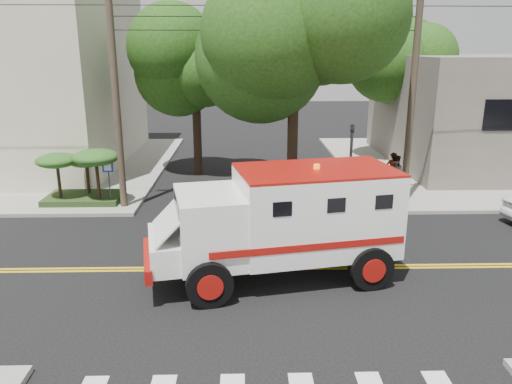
{
  "coord_description": "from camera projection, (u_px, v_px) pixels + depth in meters",
  "views": [
    {
      "loc": [
        -0.53,
        -14.13,
        6.55
      ],
      "look_at": [
        -0.12,
        2.94,
        1.6
      ],
      "focal_mm": 35.0,
      "sensor_mm": 36.0,
      "label": 1
    }
  ],
  "objects": [
    {
      "name": "accessibility_sign",
      "position": [
        109.0,
        177.0,
        20.81
      ],
      "size": [
        0.45,
        0.1,
        2.02
      ],
      "color": "#3F3F42",
      "rests_on": "ground"
    },
    {
      "name": "pedestrian_a",
      "position": [
        392.0,
        170.0,
        23.43
      ],
      "size": [
        0.67,
        0.48,
        1.72
      ],
      "primitive_type": "imported",
      "rotation": [
        0.0,
        0.0,
        3.26
      ],
      "color": "gray",
      "rests_on": "sidewalk_ne"
    },
    {
      "name": "sidewalk_nw",
      "position": [
        14.0,
        167.0,
        28.04
      ],
      "size": [
        17.0,
        17.0,
        0.15
      ],
      "primitive_type": "cube",
      "color": "gray",
      "rests_on": "ground"
    },
    {
      "name": "traffic_signal",
      "position": [
        351.0,
        158.0,
        20.25
      ],
      "size": [
        0.15,
        0.18,
        3.6
      ],
      "color": "#3F3F42",
      "rests_on": "ground"
    },
    {
      "name": "tree_left",
      "position": [
        201.0,
        65.0,
        25.06
      ],
      "size": [
        4.48,
        4.2,
        7.7
      ],
      "color": "black",
      "rests_on": "ground"
    },
    {
      "name": "utility_pole_right",
      "position": [
        412.0,
        100.0,
        20.25
      ],
      "size": [
        0.28,
        0.28,
        9.0
      ],
      "primitive_type": "cylinder",
      "color": "#382D23",
      "rests_on": "ground"
    },
    {
      "name": "pedestrian_b",
      "position": [
        394.0,
        175.0,
        22.49
      ],
      "size": [
        1.01,
        0.87,
        1.79
      ],
      "primitive_type": "imported",
      "rotation": [
        0.0,
        0.0,
        2.89
      ],
      "color": "gray",
      "rests_on": "sidewalk_ne"
    },
    {
      "name": "tree_right",
      "position": [
        404.0,
        56.0,
        29.05
      ],
      "size": [
        4.8,
        4.5,
        8.2
      ],
      "color": "black",
      "rests_on": "ground"
    },
    {
      "name": "sidewalk_ne",
      "position": [
        488.0,
        165.0,
        28.66
      ],
      "size": [
        17.0,
        17.0,
        0.15
      ],
      "primitive_type": "cube",
      "color": "gray",
      "rests_on": "ground"
    },
    {
      "name": "ground",
      "position": [
        262.0,
        268.0,
        15.4
      ],
      "size": [
        100.0,
        100.0,
        0.0
      ],
      "primitive_type": "plane",
      "color": "black",
      "rests_on": "ground"
    },
    {
      "name": "utility_pole_left",
      "position": [
        116.0,
        101.0,
        19.78
      ],
      "size": [
        0.28,
        0.28,
        9.0
      ],
      "primitive_type": "cylinder",
      "color": "#382D23",
      "rests_on": "ground"
    },
    {
      "name": "armored_truck",
      "position": [
        284.0,
        218.0,
        14.33
      ],
      "size": [
        7.51,
        3.99,
        3.25
      ],
      "rotation": [
        0.0,
        0.0,
        0.2
      ],
      "color": "white",
      "rests_on": "ground"
    },
    {
      "name": "tree_main",
      "position": [
        307.0,
        30.0,
        19.4
      ],
      "size": [
        6.08,
        5.7,
        9.85
      ],
      "color": "black",
      "rests_on": "ground"
    },
    {
      "name": "palm_planter",
      "position": [
        82.0,
        168.0,
        21.14
      ],
      "size": [
        3.52,
        2.63,
        2.36
      ],
      "color": "#1E3314",
      "rests_on": "sidewalk_nw"
    }
  ]
}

